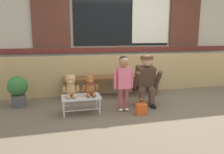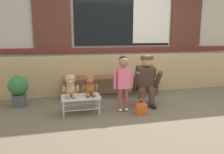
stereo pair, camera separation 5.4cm
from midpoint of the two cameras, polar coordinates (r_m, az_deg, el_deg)
ground_plane at (r=3.98m, az=10.89°, el=-8.47°), size 60.00×60.00×0.00m
brick_low_wall at (r=5.16m, az=4.55°, el=0.99°), size 6.52×0.25×0.85m
shop_facade at (r=5.61m, az=3.11°, el=15.84°), size 6.65×0.26×3.58m
wooden_bench_long at (r=4.70m, az=0.53°, el=-0.59°), size 2.10×0.40×0.44m
small_display_bench at (r=3.73m, az=-7.71°, el=-5.39°), size 0.64×0.36×0.30m
teddy_bear_with_hat at (r=3.67m, az=-10.28°, el=-2.41°), size 0.28×0.27×0.36m
teddy_bear_plain at (r=3.70m, az=-5.33°, el=-2.31°), size 0.28×0.26×0.36m
child_standing at (r=3.76m, az=3.36°, el=-0.08°), size 0.35×0.18×0.96m
adult_crouching at (r=4.09m, az=9.14°, el=-0.90°), size 0.50×0.49×0.95m
handbag_on_ground at (r=3.72m, az=7.89°, el=-8.17°), size 0.18×0.11×0.27m
potted_plant at (r=4.39m, az=-22.76°, el=-2.95°), size 0.36×0.36×0.57m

